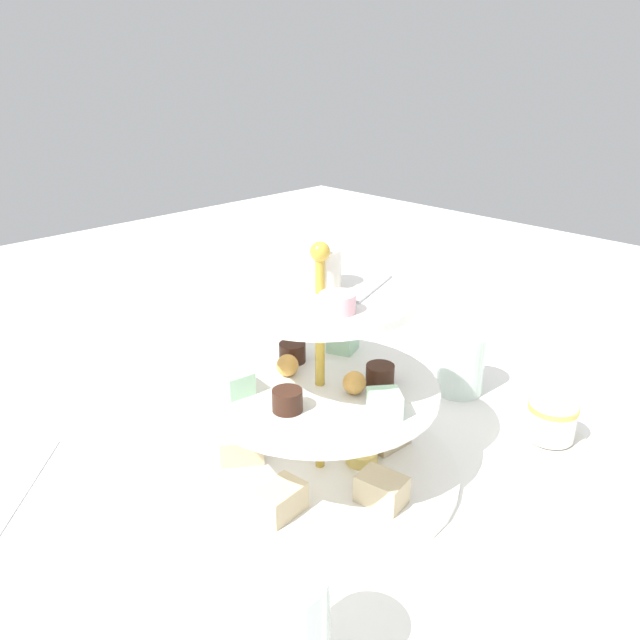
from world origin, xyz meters
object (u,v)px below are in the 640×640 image
object	(u,v)px
tiered_serving_stand	(320,409)
teacup_with_saucer	(551,424)
water_glass_short_left	(462,364)
butter_knife_right	(629,590)
butter_knife_left	(26,484)
water_glass_tall_right	(282,635)

from	to	relation	value
tiered_serving_stand	teacup_with_saucer	bearing A→B (deg)	-31.77
water_glass_short_left	butter_knife_right	bearing A→B (deg)	-123.03
butter_knife_left	butter_knife_right	bearing A→B (deg)	74.63
water_glass_tall_right	water_glass_short_left	bearing A→B (deg)	19.37
teacup_with_saucer	water_glass_short_left	bearing A→B (deg)	78.82
water_glass_short_left	butter_knife_left	distance (m)	0.56
water_glass_tall_right	teacup_with_saucer	xyz separation A→B (m)	(0.45, 0.02, -0.03)
butter_knife_left	teacup_with_saucer	bearing A→B (deg)	97.28
tiered_serving_stand	butter_knife_right	xyz separation A→B (m)	(0.07, -0.31, -0.08)
water_glass_tall_right	tiered_serving_stand	bearing A→B (deg)	39.33
tiered_serving_stand	water_glass_short_left	size ratio (longest dim) A/B	3.62
butter_knife_left	butter_knife_right	world-z (taller)	same
water_glass_short_left	butter_knife_left	world-z (taller)	water_glass_short_left
water_glass_short_left	water_glass_tall_right	bearing A→B (deg)	-160.63
teacup_with_saucer	butter_knife_right	world-z (taller)	teacup_with_saucer
teacup_with_saucer	butter_knife_left	size ratio (longest dim) A/B	0.53
water_glass_tall_right	teacup_with_saucer	distance (m)	0.45
tiered_serving_stand	butter_knife_right	distance (m)	0.33
water_glass_tall_right	butter_knife_right	world-z (taller)	water_glass_tall_right
water_glass_tall_right	water_glass_short_left	xyz separation A→B (m)	(0.48, 0.17, -0.01)
tiered_serving_stand	butter_knife_right	world-z (taller)	tiered_serving_stand
water_glass_tall_right	butter_knife_right	bearing A→B (deg)	-26.92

